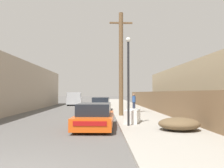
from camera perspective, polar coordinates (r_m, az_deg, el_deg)
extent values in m
cube|color=#9E998E|center=(28.30, 3.81, -5.94)|extent=(4.20, 63.00, 0.12)
cube|color=white|center=(13.01, 5.37, -8.38)|extent=(1.16, 1.76, 0.73)
cube|color=white|center=(12.98, 5.36, -6.71)|extent=(1.11, 1.69, 0.03)
cube|color=#333335|center=(13.44, 6.55, -6.44)|extent=(0.08, 0.20, 0.02)
cube|color=gray|center=(13.23, 5.53, -6.55)|extent=(0.74, 0.28, 0.01)
cube|color=gray|center=(12.73, 5.20, -6.72)|extent=(0.74, 0.28, 0.01)
cube|color=#E05114|center=(11.82, -4.44, -9.26)|extent=(2.16, 4.57, 0.59)
cube|color=black|center=(11.36, -4.63, -6.55)|extent=(1.75, 2.24, 0.59)
cube|color=#B21414|center=(9.59, -5.82, -10.26)|extent=(1.47, 0.12, 0.21)
cylinder|color=black|center=(13.30, -7.38, -9.02)|extent=(0.24, 0.62, 0.61)
cylinder|color=black|center=(13.15, -0.21, -9.11)|extent=(0.24, 0.62, 0.61)
cylinder|color=black|center=(10.60, -9.71, -10.74)|extent=(0.24, 0.62, 0.61)
cylinder|color=black|center=(10.41, -0.65, -10.92)|extent=(0.24, 0.62, 0.61)
cube|color=silver|center=(21.80, -2.84, -5.87)|extent=(2.08, 4.66, 0.71)
cube|color=black|center=(21.59, -2.88, -4.21)|extent=(1.70, 2.65, 0.56)
cube|color=#B21414|center=(19.51, -3.36, -5.92)|extent=(1.40, 0.12, 0.25)
cylinder|color=black|center=(23.29, -4.49, -6.06)|extent=(0.24, 0.67, 0.66)
cylinder|color=black|center=(23.18, -0.65, -6.09)|extent=(0.24, 0.67, 0.66)
cylinder|color=black|center=(20.48, -5.33, -6.58)|extent=(0.24, 0.67, 0.66)
cylinder|color=black|center=(20.36, -0.95, -6.62)|extent=(0.24, 0.67, 0.66)
cube|color=silver|center=(33.84, -9.71, -4.33)|extent=(2.45, 5.60, 0.88)
cube|color=silver|center=(32.32, -9.85, -2.89)|extent=(2.10, 2.60, 0.86)
cube|color=black|center=(32.32, -9.85, -2.85)|extent=(2.14, 2.55, 0.47)
cylinder|color=black|center=(32.12, -8.35, -4.89)|extent=(0.32, 0.80, 0.78)
cylinder|color=black|center=(32.22, -11.42, -4.86)|extent=(0.32, 0.80, 0.78)
cylinder|color=black|center=(35.51, -8.17, -4.64)|extent=(0.32, 0.80, 0.78)
cylinder|color=black|center=(35.60, -10.95, -4.61)|extent=(0.32, 0.80, 0.78)
cylinder|color=brown|center=(17.02, 2.37, 5.33)|extent=(0.33, 0.33, 8.01)
cube|color=brown|center=(17.73, 2.35, 15.65)|extent=(1.80, 0.12, 0.12)
cylinder|color=#232326|center=(11.68, 4.30, 0.12)|extent=(0.12, 0.12, 4.47)
sphere|color=white|center=(12.01, 4.27, 11.48)|extent=(0.26, 0.26, 0.26)
ellipsoid|color=brown|center=(10.80, 17.10, -9.92)|extent=(1.92, 1.69, 0.59)
cube|color=brown|center=(21.03, 11.31, -4.47)|extent=(0.08, 33.52, 1.86)
cube|color=tan|center=(24.56, 22.51, -1.18)|extent=(6.00, 19.86, 4.53)
cylinder|color=#282D42|center=(22.32, 5.75, -5.75)|extent=(0.28, 0.28, 0.79)
cylinder|color=#2D5193|center=(22.28, 5.74, -3.94)|extent=(0.34, 0.34, 0.62)
sphere|color=#8C664C|center=(22.28, 5.74, -2.83)|extent=(0.24, 0.24, 0.24)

